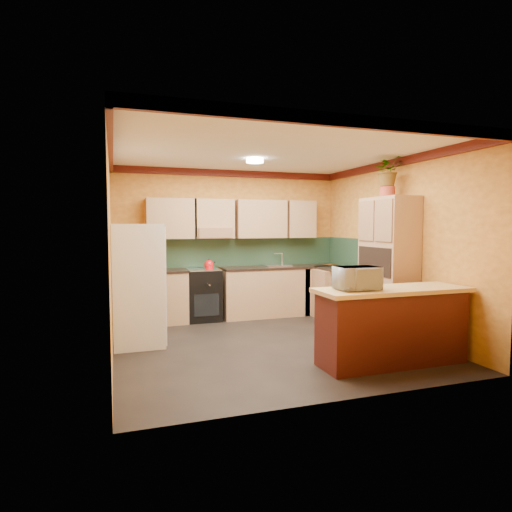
{
  "coord_description": "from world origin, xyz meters",
  "views": [
    {
      "loc": [
        -2.06,
        -5.62,
        1.67
      ],
      "look_at": [
        -0.03,
        0.45,
        1.22
      ],
      "focal_mm": 30.0,
      "sensor_mm": 36.0,
      "label": 1
    }
  ],
  "objects_px": {
    "base_cabinets_back": "(237,294)",
    "stove": "(203,295)",
    "microwave": "(357,278)",
    "pantry": "(388,267)",
    "breakfast_bar": "(392,328)",
    "fridge": "(138,285)"
  },
  "relations": [
    {
      "from": "base_cabinets_back",
      "to": "stove",
      "type": "height_order",
      "value": "stove"
    },
    {
      "from": "base_cabinets_back",
      "to": "microwave",
      "type": "bearing_deg",
      "value": -79.76
    },
    {
      "from": "pantry",
      "to": "microwave",
      "type": "relative_size",
      "value": 4.29
    },
    {
      "from": "breakfast_bar",
      "to": "microwave",
      "type": "bearing_deg",
      "value": 180.0
    },
    {
      "from": "fridge",
      "to": "microwave",
      "type": "relative_size",
      "value": 3.48
    },
    {
      "from": "fridge",
      "to": "breakfast_bar",
      "type": "bearing_deg",
      "value": -32.35
    },
    {
      "from": "pantry",
      "to": "fridge",
      "type": "bearing_deg",
      "value": 169.26
    },
    {
      "from": "base_cabinets_back",
      "to": "microwave",
      "type": "xyz_separation_m",
      "value": [
        0.56,
        -3.12,
        0.63
      ]
    },
    {
      "from": "stove",
      "to": "microwave",
      "type": "bearing_deg",
      "value": -69.13
    },
    {
      "from": "stove",
      "to": "microwave",
      "type": "xyz_separation_m",
      "value": [
        1.19,
        -3.12,
        0.61
      ]
    },
    {
      "from": "base_cabinets_back",
      "to": "pantry",
      "type": "bearing_deg",
      "value": -47.91
    },
    {
      "from": "stove",
      "to": "pantry",
      "type": "distance_m",
      "value": 3.19
    },
    {
      "from": "fridge",
      "to": "base_cabinets_back",
      "type": "bearing_deg",
      "value": 35.87
    },
    {
      "from": "fridge",
      "to": "microwave",
      "type": "bearing_deg",
      "value": -37.42
    },
    {
      "from": "base_cabinets_back",
      "to": "stove",
      "type": "bearing_deg",
      "value": -180.0
    },
    {
      "from": "pantry",
      "to": "breakfast_bar",
      "type": "distance_m",
      "value": 1.48
    },
    {
      "from": "breakfast_bar",
      "to": "pantry",
      "type": "bearing_deg",
      "value": 56.74
    },
    {
      "from": "pantry",
      "to": "breakfast_bar",
      "type": "xyz_separation_m",
      "value": [
        -0.74,
        -1.13,
        -0.61
      ]
    },
    {
      "from": "base_cabinets_back",
      "to": "stove",
      "type": "relative_size",
      "value": 4.01
    },
    {
      "from": "stove",
      "to": "pantry",
      "type": "relative_size",
      "value": 0.43
    },
    {
      "from": "stove",
      "to": "base_cabinets_back",
      "type": "bearing_deg",
      "value": 0.0
    },
    {
      "from": "base_cabinets_back",
      "to": "microwave",
      "type": "relative_size",
      "value": 7.46
    }
  ]
}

